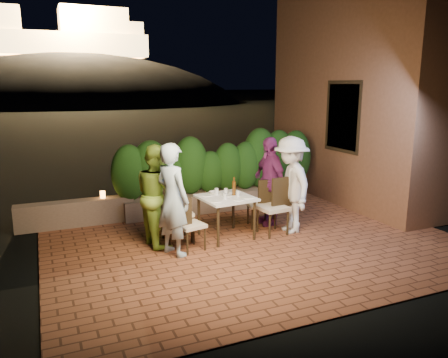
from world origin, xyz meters
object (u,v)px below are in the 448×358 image
diner_blue (173,200)px  diner_green (157,195)px  chair_right_front (273,206)px  chair_left_front (190,224)px  parapet_lamp (103,195)px  bowl (215,193)px  chair_left_back (177,212)px  beer_bottle (234,186)px  chair_right_back (259,203)px  dining_table (226,217)px  diner_white (291,185)px  diner_purple (269,181)px

diner_blue → diner_green: bearing=-13.5°
chair_right_front → chair_left_front: bearing=-0.1°
diner_green → parapet_lamp: diner_green is taller
bowl → chair_right_front: 1.09m
chair_left_front → chair_right_front: 1.64m
bowl → chair_left_front: bearing=-138.2°
chair_left_front → diner_blue: size_ratio=0.49×
chair_left_back → parapet_lamp: size_ratio=7.54×
parapet_lamp → diner_green: bearing=-66.3°
beer_bottle → chair_right_back: size_ratio=0.36×
bowl → chair_right_back: (0.93, 0.04, -0.31)m
chair_right_front → parapet_lamp: size_ratio=7.43×
dining_table → diner_blue: diner_blue is taller
dining_table → bowl: bowl is taller
beer_bottle → diner_blue: size_ratio=0.18×
chair_right_front → parapet_lamp: bearing=-40.4°
diner_blue → diner_white: size_ratio=1.02×
chair_left_back → chair_right_back: 1.68m
beer_bottle → chair_right_front: (0.68, -0.22, -0.39)m
dining_table → diner_purple: (1.09, 0.41, 0.48)m
dining_table → parapet_lamp: dining_table is taller
chair_left_front → parapet_lamp: 2.35m
beer_bottle → chair_left_front: beer_bottle is taller
bowl → chair_right_back: bearing=2.4°
beer_bottle → diner_green: size_ratio=0.19×
bowl → chair_left_back: chair_left_back is taller
chair_right_back → chair_right_front: bearing=106.9°
diner_purple → parapet_lamp: 3.28m
bowl → diner_blue: (-0.98, -0.67, 0.14)m
dining_table → chair_right_front: bearing=-11.2°
chair_right_front → diner_blue: (-1.95, -0.23, 0.39)m
parapet_lamp → bowl: bearing=-39.4°
diner_blue → diner_green: diner_blue is taller
diner_purple → parapet_lamp: diner_purple is taller
chair_right_front → parapet_lamp: chair_right_front is taller
dining_table → diner_blue: (-1.09, -0.40, 0.53)m
beer_bottle → bowl: 0.39m
chair_left_front → diner_green: size_ratio=0.52×
diner_blue → chair_right_back: bearing=-93.9°
dining_table → diner_blue: 1.28m
chair_left_front → diner_green: diner_green is taller
bowl → parapet_lamp: (-1.79, 1.47, -0.20)m
dining_table → chair_right_front: (0.85, -0.17, 0.14)m
chair_right_front → parapet_lamp: (-2.75, 1.91, 0.05)m
chair_left_back → chair_right_front: 1.74m
chair_left_front → diner_blue: (-0.31, -0.07, 0.46)m
diner_green → chair_left_back: bearing=-92.4°
chair_left_back → parapet_lamp: 1.88m
diner_green → dining_table: bearing=-104.0°
chair_right_front → diner_white: diner_white is taller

